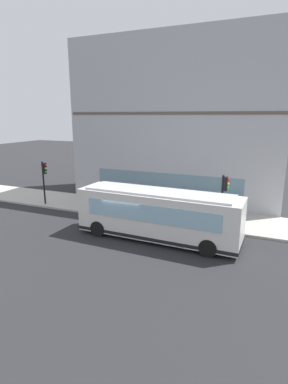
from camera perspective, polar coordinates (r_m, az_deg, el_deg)
name	(u,v)px	position (r m, az deg, el deg)	size (l,w,h in m)	color
ground	(129,235)	(19.81, -2.85, -7.99)	(120.00, 120.00, 0.00)	#262628
sidewalk_curb	(156,212)	(23.98, 2.17, -3.81)	(4.50, 40.00, 0.15)	#B2ADA3
building_corner	(179,122)	(28.20, 6.48, 12.95)	(6.87, 18.07, 13.87)	#A8A8AD
city_bus_nearside	(158,215)	(18.66, 2.56, -4.31)	(2.87, 10.12, 3.07)	silver
traffic_light_near_corner	(224,192)	(20.23, 14.78, 0.00)	(0.32, 0.49, 3.62)	black
traffic_light_down_block	(44,175)	(26.67, -18.15, 3.08)	(0.32, 0.49, 3.61)	black
fire_hydrant	(168,214)	(22.30, 4.52, -4.06)	(0.35, 0.35, 0.74)	red
pedestrian_walking_along_curb	(136,194)	(25.08, -1.44, -0.35)	(0.32, 0.32, 1.79)	silver
pedestrian_by_light_pole	(136,203)	(22.80, -1.49, -2.03)	(0.32, 0.32, 1.68)	#B23338
pedestrian_near_building_entrance	(208,205)	(22.33, 11.82, -2.49)	(0.32, 0.32, 1.79)	#99994C
newspaper_vending_box	(124,199)	(25.87, -3.79, -1.27)	(0.44, 0.43, 0.90)	#263F99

